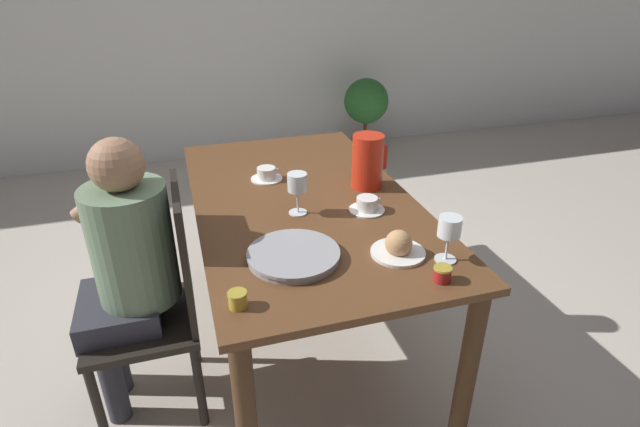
# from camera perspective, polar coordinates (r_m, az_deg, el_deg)

# --- Properties ---
(ground_plane) EXTENTS (20.00, 20.00, 0.00)m
(ground_plane) POSITION_cam_1_polar(r_m,az_deg,el_deg) (2.58, -1.63, -13.85)
(ground_plane) COLOR beige
(wall_back) EXTENTS (10.00, 0.06, 2.60)m
(wall_back) POSITION_cam_1_polar(r_m,az_deg,el_deg) (4.65, -11.53, 21.98)
(wall_back) COLOR white
(wall_back) RESTS_ON ground_plane
(dining_table) EXTENTS (0.92, 1.64, 0.77)m
(dining_table) POSITION_cam_1_polar(r_m,az_deg,el_deg) (2.20, -1.85, -0.84)
(dining_table) COLOR brown
(dining_table) RESTS_ON ground_plane
(chair_person_side) EXTENTS (0.42, 0.42, 0.97)m
(chair_person_side) POSITION_cam_1_polar(r_m,az_deg,el_deg) (2.07, -17.81, -9.62)
(chair_person_side) COLOR black
(chair_person_side) RESTS_ON ground_plane
(person_seated) EXTENTS (0.39, 0.41, 1.16)m
(person_seated) POSITION_cam_1_polar(r_m,az_deg,el_deg) (2.00, -21.28, -5.10)
(person_seated) COLOR #33333D
(person_seated) RESTS_ON ground_plane
(red_pitcher) EXTENTS (0.16, 0.14, 0.24)m
(red_pitcher) POSITION_cam_1_polar(r_m,az_deg,el_deg) (2.23, 5.46, 5.96)
(red_pitcher) COLOR red
(red_pitcher) RESTS_ON dining_table
(wine_glass_water) EXTENTS (0.08, 0.08, 0.17)m
(wine_glass_water) POSITION_cam_1_polar(r_m,az_deg,el_deg) (1.98, -2.61, 3.35)
(wine_glass_water) COLOR white
(wine_glass_water) RESTS_ON dining_table
(wine_glass_juice) EXTENTS (0.08, 0.08, 0.17)m
(wine_glass_juice) POSITION_cam_1_polar(r_m,az_deg,el_deg) (1.72, 14.57, -1.76)
(wine_glass_juice) COLOR white
(wine_glass_juice) RESTS_ON dining_table
(teacup_near_person) EXTENTS (0.15, 0.15, 0.06)m
(teacup_near_person) POSITION_cam_1_polar(r_m,az_deg,el_deg) (2.05, 5.39, 0.95)
(teacup_near_person) COLOR white
(teacup_near_person) RESTS_ON dining_table
(teacup_across) EXTENTS (0.15, 0.15, 0.06)m
(teacup_across) POSITION_cam_1_polar(r_m,az_deg,el_deg) (2.34, -6.13, 4.45)
(teacup_across) COLOR white
(teacup_across) RESTS_ON dining_table
(serving_tray) EXTENTS (0.32, 0.32, 0.03)m
(serving_tray) POSITION_cam_1_polar(r_m,az_deg,el_deg) (1.72, -3.04, -4.80)
(serving_tray) COLOR #9E9EA3
(serving_tray) RESTS_ON dining_table
(bread_plate) EXTENTS (0.19, 0.19, 0.10)m
(bread_plate) POSITION_cam_1_polar(r_m,az_deg,el_deg) (1.76, 8.95, -3.75)
(bread_plate) COLOR white
(bread_plate) RESTS_ON dining_table
(jam_jar_amber) EXTENTS (0.06, 0.06, 0.05)m
(jam_jar_amber) POSITION_cam_1_polar(r_m,az_deg,el_deg) (1.52, -9.40, -9.59)
(jam_jar_amber) COLOR gold
(jam_jar_amber) RESTS_ON dining_table
(jam_jar_red) EXTENTS (0.06, 0.06, 0.05)m
(jam_jar_red) POSITION_cam_1_polar(r_m,az_deg,el_deg) (1.65, 13.81, -6.63)
(jam_jar_red) COLOR #A81E1E
(jam_jar_red) RESTS_ON dining_table
(potted_plant) EXTENTS (0.41, 0.41, 0.72)m
(potted_plant) POSITION_cam_1_polar(r_m,az_deg,el_deg) (4.69, 5.27, 11.95)
(potted_plant) COLOR #A8603D
(potted_plant) RESTS_ON ground_plane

